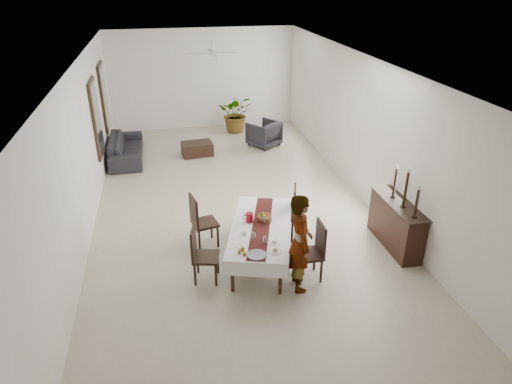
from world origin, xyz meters
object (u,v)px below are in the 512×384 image
object	(u,v)px
sideboard_body	(396,225)
dining_table_top	(261,228)
red_pitcher	(249,218)
sofa	(126,148)
woman	(300,243)

from	to	relation	value
sideboard_body	dining_table_top	bearing A→B (deg)	177.65
dining_table_top	red_pitcher	distance (m)	0.29
red_pitcher	sideboard_body	size ratio (longest dim) A/B	0.12
sideboard_body	sofa	bearing A→B (deg)	132.77
woman	sideboard_body	world-z (taller)	woman
sofa	dining_table_top	bearing A→B (deg)	-154.98
dining_table_top	woman	size ratio (longest dim) A/B	1.25
woman	sideboard_body	xyz separation A→B (m)	(2.18, 0.84, -0.41)
red_pitcher	sideboard_body	xyz separation A→B (m)	(2.79, -0.30, -0.32)
sideboard_body	sofa	size ratio (longest dim) A/B	0.68
sofa	sideboard_body	bearing A→B (deg)	-137.58
red_pitcher	sofa	size ratio (longest dim) A/B	0.08
dining_table_top	sideboard_body	distance (m)	2.62
dining_table_top	woman	xyz separation A→B (m)	(0.44, -0.95, 0.21)
dining_table_top	woman	world-z (taller)	woman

